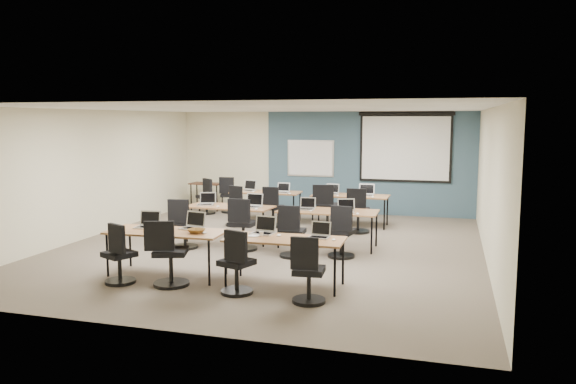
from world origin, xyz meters
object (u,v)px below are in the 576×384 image
(laptop_7, at_px, (345,209))
(laptop_11, at_px, (366,193))
(training_table_back_left, at_px, (266,194))
(laptop_10, at_px, (332,192))
(laptop_1, at_px, (193,225))
(laptop_3, at_px, (320,234))
(task_chair_9, at_px, (272,210))
(task_chair_3, at_px, (308,276))
(whiteboard, at_px, (311,158))
(training_table_back_right, at_px, (350,197))
(task_chair_1, at_px, (168,259))
(task_chair_0, at_px, (119,259))
(task_chair_5, at_px, (242,229))
(task_chair_6, at_px, (292,236))
(training_table_mid_right, at_px, (328,213))
(laptop_2, at_px, (264,229))
(projector_screen, at_px, (405,143))
(training_table_front_left, at_px, (167,233))
(task_chair_7, at_px, (341,236))
(task_chair_11, at_px, (358,214))
(laptop_0, at_px, (147,223))
(laptop_4, at_px, (206,202))
(training_table_front_right, at_px, (285,241))
(laptop_6, at_px, (307,207))
(laptop_5, at_px, (253,204))
(spare_chair_a, at_px, (229,198))
(task_chair_8, at_px, (236,209))
(utility_table, at_px, (207,187))
(spare_chair_b, at_px, (207,199))
(task_chair_2, at_px, (236,268))
(laptop_9, at_px, (283,190))
(task_chair_4, at_px, (183,228))
(task_chair_10, at_px, (326,211))
(laptop_8, at_px, (249,188))
(training_table_mid_left, at_px, (230,208))

(laptop_7, distance_m, laptop_11, 2.48)
(training_table_back_left, relative_size, laptop_10, 5.43)
(laptop_1, bearing_deg, laptop_7, 57.91)
(laptop_3, distance_m, task_chair_9, 4.69)
(laptop_3, xyz_separation_m, laptop_10, (-0.84, 4.90, 0.00))
(task_chair_3, bearing_deg, whiteboard, 98.89)
(training_table_back_right, bearing_deg, whiteboard, 129.61)
(whiteboard, relative_size, task_chair_1, 1.26)
(laptop_10, bearing_deg, task_chair_0, -104.31)
(task_chair_5, distance_m, task_chair_6, 1.10)
(training_table_mid_right, xyz_separation_m, laptop_2, (-0.49, -2.45, 0.11))
(projector_screen, height_order, training_table_front_left, projector_screen)
(task_chair_7, relative_size, task_chair_11, 0.97)
(training_table_mid_right, relative_size, laptop_1, 5.40)
(laptop_0, height_order, task_chair_9, laptop_0)
(whiteboard, distance_m, laptop_3, 6.85)
(task_chair_1, bearing_deg, laptop_4, 86.79)
(laptop_2, bearing_deg, training_table_front_right, -23.17)
(whiteboard, bearing_deg, task_chair_0, -98.83)
(whiteboard, height_order, laptop_6, whiteboard)
(task_chair_3, bearing_deg, training_table_back_right, 89.43)
(laptop_0, bearing_deg, laptop_5, 63.06)
(training_table_back_right, relative_size, laptop_5, 5.01)
(laptop_3, height_order, spare_chair_a, spare_chair_a)
(task_chair_5, xyz_separation_m, task_chair_8, (-1.03, 2.27, -0.02))
(training_table_front_right, height_order, task_chair_5, task_chair_5)
(task_chair_9, bearing_deg, utility_table, 143.61)
(laptop_3, distance_m, task_chair_11, 4.07)
(laptop_1, bearing_deg, task_chair_11, 72.55)
(laptop_7, bearing_deg, task_chair_5, 178.42)
(spare_chair_b, bearing_deg, laptop_11, 27.00)
(task_chair_3, bearing_deg, task_chair_2, 169.55)
(laptop_9, relative_size, laptop_11, 0.87)
(utility_table, bearing_deg, laptop_4, -61.98)
(laptop_3, distance_m, laptop_7, 2.40)
(training_table_front_left, relative_size, task_chair_5, 1.85)
(task_chair_4, relative_size, task_chair_6, 1.01)
(laptop_1, height_order, task_chair_10, task_chair_10)
(laptop_3, relative_size, task_chair_8, 0.31)
(training_table_mid_right, bearing_deg, laptop_4, 178.46)
(whiteboard, relative_size, laptop_11, 3.62)
(task_chair_1, bearing_deg, laptop_3, 0.54)
(task_chair_1, relative_size, laptop_9, 3.30)
(task_chair_2, xyz_separation_m, laptop_8, (-1.91, 5.72, 0.40))
(training_table_mid_left, xyz_separation_m, task_chair_10, (1.66, 1.66, -0.24))
(utility_table, bearing_deg, laptop_3, -49.08)
(laptop_4, height_order, task_chair_4, same)
(laptop_1, relative_size, laptop_4, 1.07)
(whiteboard, xyz_separation_m, laptop_11, (1.77, -1.70, -0.65))
(training_table_front_right, height_order, task_chair_2, task_chair_2)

